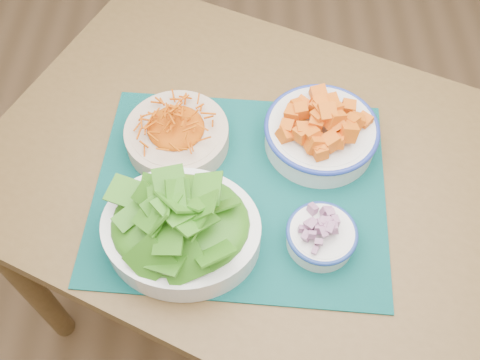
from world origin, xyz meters
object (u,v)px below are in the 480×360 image
at_px(carrot_bowl, 177,132).
at_px(squash_bowl, 322,127).
at_px(lettuce_bowl, 180,223).
at_px(table, 276,198).
at_px(onion_bowl, 322,234).
at_px(placemat, 240,189).

distance_m(carrot_bowl, squash_bowl, 0.28).
bearing_deg(lettuce_bowl, table, 49.17).
height_order(table, onion_bowl, onion_bowl).
xyz_separation_m(placemat, lettuce_bowl, (-0.10, -0.11, 0.07)).
distance_m(table, lettuce_bowl, 0.29).
bearing_deg(placemat, carrot_bowl, 143.84).
bearing_deg(carrot_bowl, placemat, -40.36).
bearing_deg(onion_bowl, carrot_bowl, 140.86).
relative_size(placemat, carrot_bowl, 2.04).
relative_size(carrot_bowl, onion_bowl, 2.06).
bearing_deg(onion_bowl, lettuce_bowl, 179.47).
xyz_separation_m(carrot_bowl, onion_bowl, (0.27, -0.22, -0.01)).
relative_size(placemat, onion_bowl, 4.19).
distance_m(placemat, squash_bowl, 0.20).
height_order(carrot_bowl, onion_bowl, carrot_bowl).
relative_size(lettuce_bowl, onion_bowl, 2.33).
relative_size(squash_bowl, onion_bowl, 1.78).
bearing_deg(lettuce_bowl, placemat, 55.26).
height_order(table, placemat, placemat).
xyz_separation_m(placemat, squash_bowl, (0.16, 0.11, 0.05)).
bearing_deg(lettuce_bowl, carrot_bowl, 104.26).
distance_m(placemat, carrot_bowl, 0.17).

